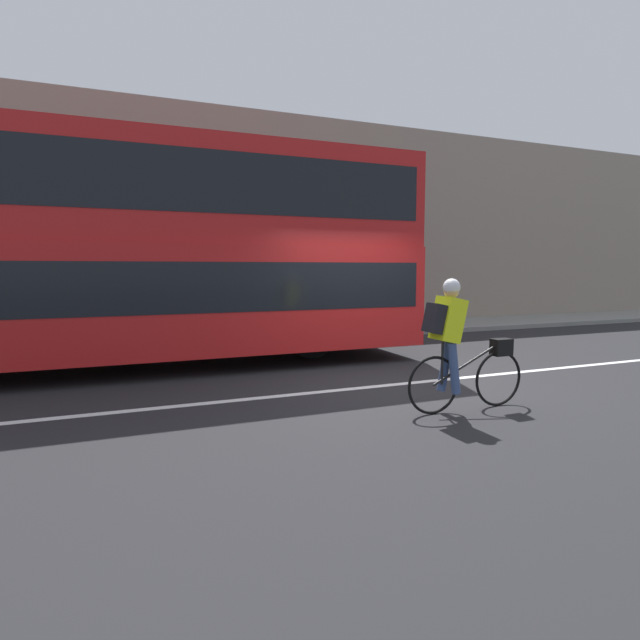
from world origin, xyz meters
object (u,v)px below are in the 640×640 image
object	(u,v)px
cyclist_on_bike	(456,341)
street_sign_post	(111,274)
trash_bin	(102,320)
bus	(150,245)

from	to	relation	value
cyclist_on_bike	street_sign_post	distance (m)	8.57
cyclist_on_bike	trash_bin	bearing A→B (deg)	119.75
cyclist_on_bike	trash_bin	world-z (taller)	cyclist_on_bike
bus	street_sign_post	size ratio (longest dim) A/B	3.51
trash_bin	street_sign_post	bearing A→B (deg)	-1.31
cyclist_on_bike	street_sign_post	size ratio (longest dim) A/B	0.62
trash_bin	street_sign_post	xyz separation A→B (m)	(0.25, -0.01, 1.07)
cyclist_on_bike	street_sign_post	world-z (taller)	street_sign_post
bus	trash_bin	size ratio (longest dim) A/B	10.24
trash_bin	bus	bearing A→B (deg)	-73.69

